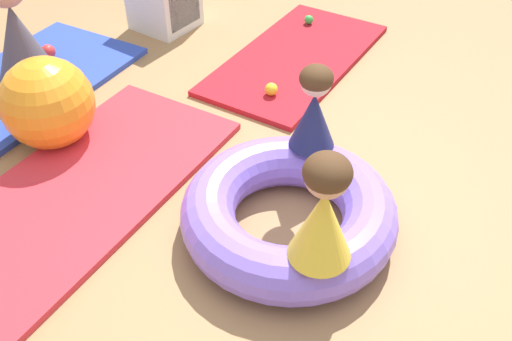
% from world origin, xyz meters
% --- Properties ---
extents(ground_plane, '(8.00, 8.00, 0.00)m').
position_xyz_m(ground_plane, '(0.00, 0.00, 0.00)').
color(ground_plane, '#9E7549').
extents(gym_mat_far_right, '(1.66, 0.91, 0.04)m').
position_xyz_m(gym_mat_far_right, '(1.54, 0.82, 0.02)').
color(gym_mat_far_right, '#B21923').
rests_on(gym_mat_far_right, ground).
extents(gym_mat_far_left, '(1.94, 1.06, 0.04)m').
position_xyz_m(gym_mat_far_left, '(-0.35, 1.02, 0.02)').
color(gym_mat_far_left, red).
rests_on(gym_mat_far_left, ground).
extents(gym_mat_front, '(1.57, 1.08, 0.04)m').
position_xyz_m(gym_mat_front, '(0.20, 2.18, 0.02)').
color(gym_mat_front, '#2D47B7').
rests_on(gym_mat_front, ground).
extents(inflatable_cushion, '(1.08, 1.08, 0.27)m').
position_xyz_m(inflatable_cushion, '(0.04, -0.08, 0.14)').
color(inflatable_cushion, '#8466E0').
rests_on(inflatable_cushion, ground).
extents(child_in_yellow, '(0.33, 0.33, 0.54)m').
position_xyz_m(child_in_yellow, '(-0.21, -0.39, 0.54)').
color(child_in_yellow, yellow).
rests_on(child_in_yellow, inflatable_cushion).
extents(child_in_navy, '(0.34, 0.34, 0.47)m').
position_xyz_m(child_in_navy, '(0.43, 0.03, 0.50)').
color(child_in_navy, navy).
rests_on(child_in_navy, inflatable_cushion).
extents(adult_seated, '(0.47, 0.47, 0.81)m').
position_xyz_m(adult_seated, '(0.20, 2.18, 0.43)').
color(adult_seated, '#4C4751').
rests_on(adult_seated, gym_mat_front).
extents(play_ball_green, '(0.07, 0.07, 0.07)m').
position_xyz_m(play_ball_green, '(2.05, 1.02, 0.08)').
color(play_ball_green, green).
rests_on(play_ball_green, gym_mat_far_right).
extents(play_ball_red, '(0.11, 0.11, 0.11)m').
position_xyz_m(play_ball_red, '(0.46, 2.29, 0.09)').
color(play_ball_red, red).
rests_on(play_ball_red, gym_mat_front).
extents(play_ball_yellow_second, '(0.09, 0.09, 0.09)m').
position_xyz_m(play_ball_yellow_second, '(1.00, 0.68, 0.08)').
color(play_ball_yellow_second, yellow).
rests_on(play_ball_yellow_second, gym_mat_far_right).
extents(exercise_ball_large, '(0.55, 0.55, 0.55)m').
position_xyz_m(exercise_ball_large, '(-0.13, 1.50, 0.27)').
color(exercise_ball_large, orange).
rests_on(exercise_ball_large, ground).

